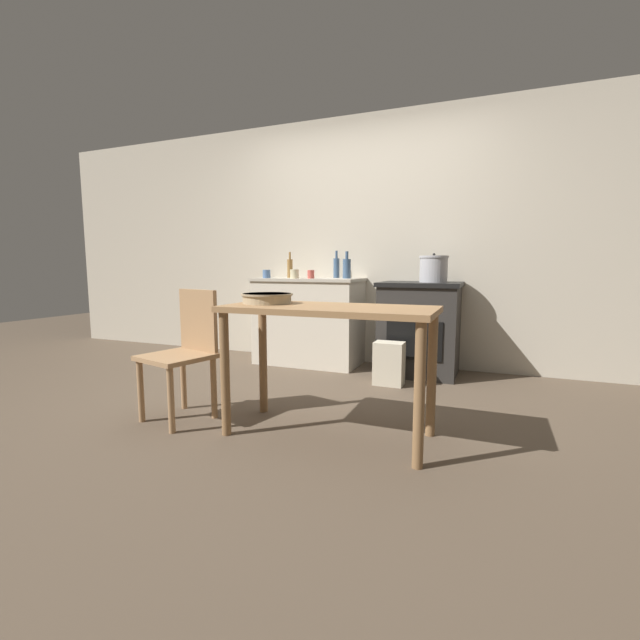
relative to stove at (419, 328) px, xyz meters
The scene contains 15 objects.
ground_plane 1.49m from the stove, 117.93° to the right, with size 14.00×14.00×0.00m, color brown.
wall_back 1.12m from the stove, 153.87° to the left, with size 8.00×0.07×2.55m.
counter_cabinet 1.15m from the stove, behind, with size 1.10×0.58×0.90m.
stove is the anchor object (origin of this frame).
work_table 1.77m from the stove, 98.48° to the right, with size 1.24×0.55×0.79m.
chair 2.19m from the stove, 125.01° to the right, with size 0.49×0.49×0.86m.
flour_sack 0.58m from the stove, 109.33° to the right, with size 0.25×0.18×0.37m, color beige.
stock_pot 0.57m from the stove, ahead, with size 0.26×0.26×0.27m.
mixing_bowl_large 1.88m from the stove, 111.78° to the right, with size 0.32×0.32×0.06m.
bottle_far_left 1.10m from the stove, 167.04° to the left, with size 0.06×0.06×0.28m.
bottle_left 0.93m from the stove, behind, with size 0.08×0.08×0.27m.
bottle_mid_left 1.50m from the stove, behind, with size 0.06×0.06×0.27m.
cup_center_left 1.34m from the stove, behind, with size 0.09×0.09×0.09m, color beige.
cup_center 1.18m from the stove, behind, with size 0.07×0.07×0.08m, color #B74C42.
cup_center_right 1.64m from the stove, behind, with size 0.08×0.08×0.09m, color #4C6B99.
Camera 1 is at (1.30, -2.80, 1.01)m, focal length 24.00 mm.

